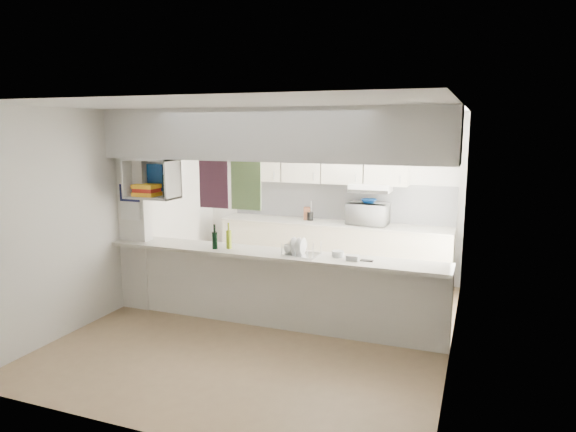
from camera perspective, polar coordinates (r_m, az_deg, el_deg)
The scene contains 16 objects.
floor at distance 6.39m, azimuth -2.04°, elevation -12.04°, with size 4.80×4.80×0.00m, color #A0815D.
ceiling at distance 5.93m, azimuth -2.19°, elevation 11.95°, with size 4.80×4.80×0.00m, color white.
wall_back at distance 8.27m, azimuth 4.38°, elevation 2.30°, with size 4.20×4.20×0.00m, color silver.
wall_left at distance 7.10m, azimuth -17.91°, elevation 0.61°, with size 4.80×4.80×0.00m, color silver.
wall_right at distance 5.57m, azimuth 18.22°, elevation -1.85°, with size 4.80×4.80×0.00m, color silver.
servery_partition at distance 6.04m, azimuth -3.64°, elevation 2.96°, with size 4.20×0.50×2.60m.
cubby_shelf at distance 6.68m, azimuth -14.85°, elevation 3.75°, with size 0.65×0.35×0.50m.
kitchen_run at distance 8.05m, azimuth 4.90°, elevation -1.33°, with size 3.60×0.63×2.24m.
microwave at distance 7.86m, azimuth 8.90°, elevation 0.24°, with size 0.60×0.40×0.33m, color white.
bowl at distance 7.84m, azimuth 8.98°, elevation 1.65°, with size 0.24×0.24×0.06m, color navy.
dish_rack at distance 5.94m, azimuth 1.47°, elevation -3.57°, with size 0.41×0.32×0.21m.
cup at distance 5.98m, azimuth 0.09°, elevation -3.67°, with size 0.12×0.12×0.10m, color white.
wine_bottles at distance 6.29m, azimuth -7.34°, elevation -2.57°, with size 0.22×0.15×0.32m.
plastic_tubs at distance 5.84m, azimuth 6.29°, elevation -4.39°, with size 0.49×0.22×0.07m.
utensil_jar at distance 8.14m, azimuth 2.47°, elevation -0.02°, with size 0.10×0.10×0.14m, color black.
knife_block at distance 8.18m, azimuth 2.12°, elevation 0.29°, with size 0.10×0.08×0.21m, color brown.
Camera 1 is at (2.31, -5.46, 2.38)m, focal length 32.00 mm.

